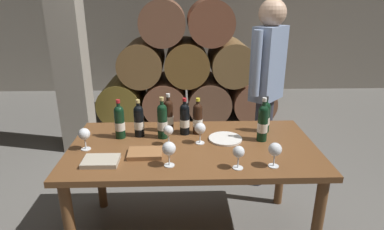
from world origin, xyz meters
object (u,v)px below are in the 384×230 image
(wine_bottle_0, at_px, (139,120))
(wine_glass_4, at_px, (168,131))
(wine_bottle_1, at_px, (185,119))
(tasting_notebook, at_px, (101,161))
(wine_glass_5, at_px, (84,135))
(wine_glass_2, at_px, (200,129))
(sommelier_presenting, at_px, (267,78))
(wine_bottle_6, at_px, (265,116))
(dining_table, at_px, (193,157))
(wine_bottle_5, at_px, (263,123))
(wine_glass_1, at_px, (169,149))
(leather_ledger, at_px, (145,153))
(wine_bottle_3, at_px, (169,115))
(wine_glass_3, at_px, (239,153))
(wine_bottle_4, at_px, (120,121))
(wine_bottle_7, at_px, (198,118))
(wine_glass_0, at_px, (275,150))
(serving_plate, at_px, (225,139))
(wine_bottle_2, at_px, (162,121))

(wine_bottle_0, xyz_separation_m, wine_glass_4, (0.22, -0.16, -0.02))
(wine_bottle_1, xyz_separation_m, tasting_notebook, (-0.52, -0.44, -0.11))
(wine_glass_5, bearing_deg, wine_bottle_0, 32.49)
(wine_glass_2, xyz_separation_m, sommelier_presenting, (0.63, 0.72, 0.18))
(wine_glass_5, relative_size, sommelier_presenting, 0.09)
(wine_bottle_0, bearing_deg, wine_bottle_6, 3.38)
(dining_table, xyz_separation_m, wine_bottle_1, (-0.05, 0.20, 0.21))
(wine_bottle_5, relative_size, wine_glass_5, 2.08)
(dining_table, distance_m, wine_bottle_6, 0.63)
(wine_glass_1, distance_m, leather_ledger, 0.24)
(wine_bottle_5, distance_m, tasting_notebook, 1.12)
(tasting_notebook, bearing_deg, wine_bottle_6, 22.92)
(wine_bottle_3, relative_size, wine_glass_1, 1.89)
(wine_glass_1, bearing_deg, wine_bottle_6, 35.95)
(sommelier_presenting, bearing_deg, wine_glass_3, -111.54)
(wine_bottle_3, bearing_deg, wine_bottle_5, -15.75)
(wine_bottle_1, distance_m, tasting_notebook, 0.69)
(wine_bottle_4, height_order, wine_bottle_7, wine_bottle_4)
(wine_glass_2, bearing_deg, wine_bottle_1, 121.90)
(wine_glass_1, distance_m, sommelier_presenting, 1.34)
(wine_bottle_0, relative_size, wine_bottle_1, 1.00)
(wine_bottle_7, bearing_deg, wine_glass_0, -49.99)
(wine_bottle_6, height_order, wine_glass_0, wine_bottle_6)
(wine_bottle_0, xyz_separation_m, sommelier_presenting, (1.07, 0.58, 0.16))
(wine_bottle_0, height_order, wine_bottle_6, wine_bottle_0)
(wine_bottle_5, bearing_deg, sommelier_presenting, 74.45)
(wine_glass_0, height_order, wine_glass_3, wine_glass_0)
(wine_bottle_5, bearing_deg, wine_bottle_3, 164.25)
(wine_glass_1, xyz_separation_m, sommelier_presenting, (0.84, 1.03, 0.17))
(wine_bottle_5, bearing_deg, tasting_notebook, -164.16)
(wine_bottle_4, height_order, wine_glass_5, wine_bottle_4)
(wine_bottle_3, height_order, wine_glass_1, wine_bottle_3)
(wine_bottle_4, xyz_separation_m, wine_glass_0, (1.00, -0.46, -0.02))
(wine_glass_2, bearing_deg, dining_table, -146.83)
(wine_bottle_0, height_order, wine_glass_3, wine_bottle_0)
(serving_plate, bearing_deg, wine_bottle_5, -4.16)
(dining_table, height_order, sommelier_presenting, sommelier_presenting)
(wine_bottle_2, bearing_deg, wine_bottle_0, 168.10)
(wine_glass_5, xyz_separation_m, tasting_notebook, (0.15, -0.20, -0.09))
(tasting_notebook, bearing_deg, wine_bottle_4, 82.27)
(wine_bottle_7, bearing_deg, wine_bottle_5, -17.43)
(wine_bottle_1, relative_size, wine_bottle_3, 0.94)
(wine_bottle_1, distance_m, wine_glass_4, 0.22)
(wine_bottle_2, xyz_separation_m, wine_bottle_5, (0.71, -0.07, 0.00))
(wine_bottle_3, relative_size, wine_glass_5, 1.95)
(wine_bottle_7, relative_size, tasting_notebook, 1.26)
(wine_bottle_7, bearing_deg, leather_ledger, -135.84)
(wine_bottle_7, height_order, serving_plate, wine_bottle_7)
(wine_bottle_2, bearing_deg, wine_bottle_6, 6.83)
(wine_bottle_4, distance_m, wine_glass_4, 0.38)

